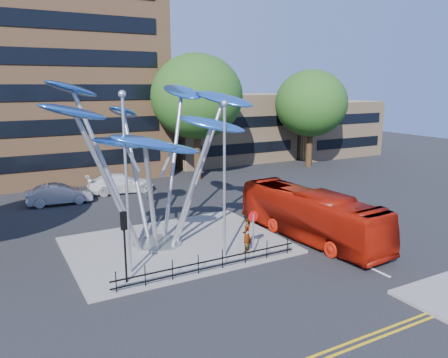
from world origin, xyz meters
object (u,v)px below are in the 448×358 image
leaf_sculpture (151,128)px  parked_car_mid (59,194)px  street_lamp_right (224,166)px  tree_right (197,97)px  pedestrian (247,235)px  no_entry_sign_island (253,225)px  street_lamp_left (126,168)px  tree_far (311,104)px  parked_car_right (121,183)px  traffic_light_island (124,232)px  red_bus (310,215)px

leaf_sculpture → parked_car_mid: bearing=105.6°
street_lamp_right → parked_car_mid: 17.50m
tree_right → pedestrian: size_ratio=6.24×
tree_right → no_entry_sign_island: size_ratio=4.94×
street_lamp_left → tree_far: bearing=34.9°
leaf_sculpture → parked_car_right: 15.00m
street_lamp_left → parked_car_right: (4.29, 16.77, -4.54)m
street_lamp_left → parked_car_right: 17.90m
tree_far → traffic_light_island: size_ratio=3.16×
tree_far → parked_car_right: 23.14m
tree_far → leaf_sculpture: bearing=-147.5°
red_bus → parked_car_right: bearing=108.0°
traffic_light_island → red_bus: size_ratio=0.32×
street_lamp_left → parked_car_mid: bearing=93.6°
no_entry_sign_island → parked_car_mid: 18.01m
street_lamp_right → traffic_light_island: 6.05m
pedestrian → parked_car_mid: size_ratio=0.40×
street_lamp_left → no_entry_sign_island: 7.47m
red_bus → pedestrian: 4.71m
leaf_sculpture → no_entry_sign_island: 7.71m
street_lamp_left → traffic_light_island: 2.96m
traffic_light_island → no_entry_sign_island: size_ratio=1.40×
street_lamp_left → parked_car_mid: (-0.97, 15.38, -4.55)m
traffic_light_island → red_bus: traffic_light_island is taller
no_entry_sign_island → parked_car_mid: no_entry_sign_island is taller
street_lamp_right → pedestrian: size_ratio=4.28×
traffic_light_island → no_entry_sign_island: (7.00, 0.02, -0.80)m
tree_right → street_lamp_right: bearing=-111.5°
tree_right → street_lamp_right: (-7.50, -19.00, -2.94)m
traffic_light_island → pedestrian: 7.09m
leaf_sculpture → parked_car_mid: 14.04m
tree_far → no_entry_sign_island: size_ratio=4.41×
tree_right → leaf_sculpture: bearing=-123.3°
tree_right → street_lamp_right: 20.64m
tree_right → no_entry_sign_island: (-6.00, -19.48, -6.22)m
leaf_sculpture → street_lamp_right: 4.83m
street_lamp_left → parked_car_right: bearing=75.6°
tree_far → parked_car_mid: tree_far is taller
tree_far → parked_car_right: bearing=-175.6°
tree_right → tree_far: (14.00, 0.00, -0.93)m
parked_car_right → leaf_sculpture: bearing=177.1°
tree_far → red_bus: bearing=-129.5°
street_lamp_right → pedestrian: street_lamp_right is taller
no_entry_sign_island → parked_car_mid: size_ratio=0.50×
no_entry_sign_island → traffic_light_island: bearing=-179.9°
parked_car_right → street_lamp_right: bearing=-172.7°
parked_car_mid → red_bus: bearing=-138.0°
street_lamp_left → red_bus: size_ratio=0.82×
traffic_light_island → street_lamp_left: bearing=63.4°
street_lamp_left → traffic_light_island: bearing=-116.6°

